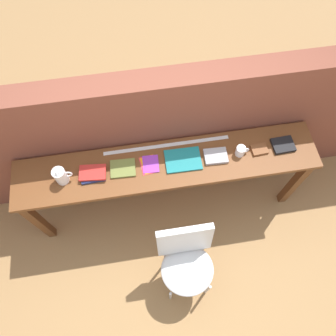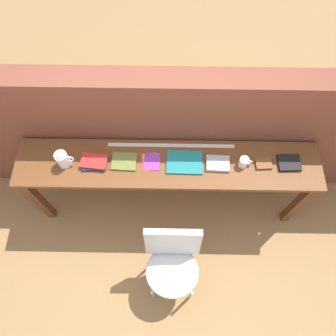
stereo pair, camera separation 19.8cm
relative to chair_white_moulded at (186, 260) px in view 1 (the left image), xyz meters
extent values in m
plane|color=#9E7547|center=(-0.05, 0.42, -0.53)|extent=(40.00, 40.00, 0.00)
cube|color=brown|center=(-0.05, 1.06, 0.23)|extent=(6.00, 0.20, 1.52)
cube|color=brown|center=(-0.05, 0.72, 0.33)|extent=(2.50, 0.44, 0.04)
cube|color=#5B341A|center=(-1.24, 0.56, -0.11)|extent=(0.07, 0.07, 0.84)
cube|color=#5B341A|center=(1.14, 0.56, -0.11)|extent=(0.07, 0.07, 0.84)
cube|color=#5B341A|center=(-1.24, 0.88, -0.11)|extent=(0.07, 0.07, 0.84)
cube|color=#5B341A|center=(1.14, 0.88, -0.11)|extent=(0.07, 0.07, 0.84)
ellipsoid|color=silver|center=(0.00, -0.07, -0.08)|extent=(0.44, 0.42, 0.08)
cube|color=silver|center=(0.00, 0.12, 0.16)|extent=(0.44, 0.11, 0.40)
cylinder|color=#B2B2B7|center=(-0.16, -0.23, -0.32)|extent=(0.02, 0.02, 0.41)
cylinder|color=#B2B2B7|center=(0.17, -0.23, -0.32)|extent=(0.02, 0.02, 0.41)
cylinder|color=#B2B2B7|center=(-0.17, 0.09, -0.32)|extent=(0.02, 0.02, 0.41)
cylinder|color=#B2B2B7|center=(0.16, 0.09, -0.32)|extent=(0.02, 0.02, 0.41)
cylinder|color=white|center=(-0.88, 0.70, 0.43)|extent=(0.10, 0.10, 0.15)
cone|color=white|center=(-0.88, 0.67, 0.52)|extent=(0.04, 0.03, 0.04)
torus|color=white|center=(-0.82, 0.70, 0.44)|extent=(0.07, 0.01, 0.07)
cube|color=navy|center=(-0.65, 0.70, 0.36)|extent=(0.19, 0.14, 0.02)
cube|color=red|center=(-0.64, 0.71, 0.39)|extent=(0.22, 0.16, 0.02)
cube|color=olive|center=(-0.40, 0.72, 0.36)|extent=(0.21, 0.17, 0.02)
cube|color=#E5334C|center=(-0.20, 0.73, 0.35)|extent=(0.14, 0.18, 0.00)
cube|color=orange|center=(-0.19, 0.73, 0.36)|extent=(0.14, 0.17, 0.00)
cube|color=purple|center=(-0.18, 0.73, 0.36)|extent=(0.14, 0.17, 0.00)
cube|color=#19757A|center=(0.09, 0.72, 0.36)|extent=(0.30, 0.22, 0.02)
cube|color=#9E9EA3|center=(0.36, 0.71, 0.37)|extent=(0.19, 0.15, 0.03)
cylinder|color=white|center=(0.56, 0.71, 0.40)|extent=(0.08, 0.08, 0.09)
torus|color=white|center=(0.60, 0.71, 0.40)|extent=(0.06, 0.01, 0.06)
cube|color=brown|center=(0.73, 0.72, 0.37)|extent=(0.13, 0.11, 0.02)
cube|color=black|center=(0.93, 0.73, 0.37)|extent=(0.18, 0.15, 0.03)
cube|color=silver|center=(-0.02, 0.89, 0.35)|extent=(1.06, 0.03, 0.00)
camera|label=1|loc=(-0.23, -0.47, 2.72)|focal=35.00mm
camera|label=2|loc=(-0.03, -0.48, 2.72)|focal=35.00mm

